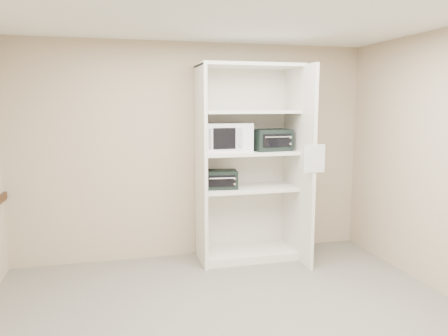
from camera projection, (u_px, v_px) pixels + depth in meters
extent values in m
cube|color=#696459|center=(237.00, 328.00, 3.81)|extent=(4.50, 4.00, 0.01)
cube|color=white|center=(239.00, 7.00, 3.42)|extent=(4.50, 4.00, 0.01)
cube|color=tan|center=(195.00, 151.00, 5.53)|extent=(4.50, 0.02, 2.70)
cube|color=tan|center=(380.00, 258.00, 1.70)|extent=(4.50, 0.02, 2.70)
cube|color=silver|center=(201.00, 166.00, 5.25)|extent=(0.04, 0.60, 2.40)
cube|color=silver|center=(299.00, 165.00, 5.40)|extent=(0.04, 0.90, 2.40)
cube|color=silver|center=(242.00, 161.00, 5.69)|extent=(1.24, 0.02, 2.40)
cube|color=silver|center=(247.00, 253.00, 5.58)|extent=(1.16, 0.56, 0.10)
cube|color=silver|center=(248.00, 188.00, 5.46)|extent=(1.16, 0.56, 0.04)
cube|color=silver|center=(248.00, 152.00, 5.40)|extent=(1.16, 0.56, 0.04)
cube|color=silver|center=(249.00, 112.00, 5.32)|extent=(1.16, 0.56, 0.04)
cube|color=silver|center=(249.00, 66.00, 5.24)|extent=(1.24, 0.60, 0.04)
cube|color=white|center=(226.00, 137.00, 5.34)|extent=(0.58, 0.45, 0.34)
cube|color=black|center=(271.00, 140.00, 5.42)|extent=(0.50, 0.40, 0.26)
cube|color=black|center=(221.00, 179.00, 5.34)|extent=(0.43, 0.35, 0.22)
cube|color=white|center=(314.00, 159.00, 4.94)|extent=(0.25, 0.01, 0.31)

